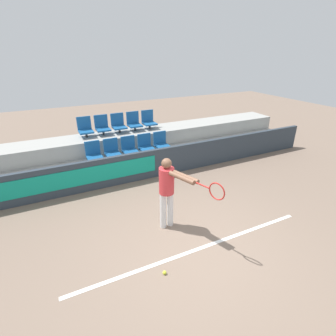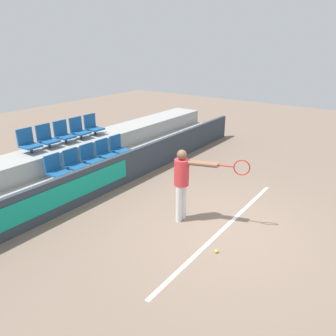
% 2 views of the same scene
% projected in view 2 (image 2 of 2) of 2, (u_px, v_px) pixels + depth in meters
% --- Properties ---
extents(ground_plane, '(30.00, 30.00, 0.00)m').
position_uv_depth(ground_plane, '(218.00, 227.00, 6.85)').
color(ground_plane, '#7A6656').
extents(court_baseline, '(5.04, 0.08, 0.01)m').
position_uv_depth(court_baseline, '(224.00, 228.00, 6.78)').
color(court_baseline, white).
rests_on(court_baseline, ground).
extents(barrier_wall, '(12.71, 0.14, 0.86)m').
position_uv_depth(barrier_wall, '(109.00, 175.00, 8.38)').
color(barrier_wall, '#2D3842').
rests_on(barrier_wall, ground).
extents(bleacher_tier_front, '(12.31, 1.03, 0.49)m').
position_uv_depth(bleacher_tier_front, '(95.00, 176.00, 8.80)').
color(bleacher_tier_front, '#9E9E99').
rests_on(bleacher_tier_front, ground).
extents(bleacher_tier_middle, '(12.31, 1.03, 0.97)m').
position_uv_depth(bleacher_tier_middle, '(69.00, 160.00, 9.28)').
color(bleacher_tier_middle, '#9E9E99').
rests_on(bleacher_tier_middle, ground).
extents(stadium_chair_0, '(0.43, 0.44, 0.61)m').
position_uv_depth(stadium_chair_0, '(56.00, 169.00, 7.88)').
color(stadium_chair_0, '#333333').
rests_on(stadium_chair_0, bleacher_tier_front).
extents(stadium_chair_1, '(0.43, 0.44, 0.61)m').
position_uv_depth(stadium_chair_1, '(74.00, 163.00, 8.28)').
color(stadium_chair_1, '#333333').
rests_on(stadium_chair_1, bleacher_tier_front).
extents(stadium_chair_2, '(0.43, 0.44, 0.61)m').
position_uv_depth(stadium_chair_2, '(90.00, 157.00, 8.69)').
color(stadium_chair_2, '#333333').
rests_on(stadium_chair_2, bleacher_tier_front).
extents(stadium_chair_3, '(0.43, 0.44, 0.61)m').
position_uv_depth(stadium_chair_3, '(105.00, 152.00, 9.09)').
color(stadium_chair_3, '#333333').
rests_on(stadium_chair_3, bleacher_tier_front).
extents(stadium_chair_4, '(0.43, 0.44, 0.61)m').
position_uv_depth(stadium_chair_4, '(118.00, 147.00, 9.50)').
color(stadium_chair_4, '#333333').
rests_on(stadium_chair_4, bleacher_tier_front).
extents(stadium_chair_5, '(0.43, 0.44, 0.61)m').
position_uv_depth(stadium_chair_5, '(28.00, 142.00, 8.27)').
color(stadium_chair_5, '#333333').
rests_on(stadium_chair_5, bleacher_tier_middle).
extents(stadium_chair_6, '(0.43, 0.44, 0.61)m').
position_uv_depth(stadium_chair_6, '(47.00, 138.00, 8.67)').
color(stadium_chair_6, '#333333').
rests_on(stadium_chair_6, bleacher_tier_middle).
extents(stadium_chair_7, '(0.43, 0.44, 0.61)m').
position_uv_depth(stadium_chair_7, '(63.00, 133.00, 9.08)').
color(stadium_chair_7, '#333333').
rests_on(stadium_chair_7, bleacher_tier_middle).
extents(stadium_chair_8, '(0.43, 0.44, 0.61)m').
position_uv_depth(stadium_chair_8, '(79.00, 129.00, 9.48)').
color(stadium_chair_8, '#333333').
rests_on(stadium_chair_8, bleacher_tier_middle).
extents(stadium_chair_9, '(0.43, 0.44, 0.61)m').
position_uv_depth(stadium_chair_9, '(93.00, 126.00, 9.89)').
color(stadium_chair_9, '#333333').
rests_on(stadium_chair_9, bleacher_tier_middle).
extents(tennis_player, '(0.61, 1.44, 1.59)m').
position_uv_depth(tennis_player, '(185.00, 178.00, 6.75)').
color(tennis_player, silver).
rests_on(tennis_player, ground).
extents(tennis_ball, '(0.07, 0.07, 0.07)m').
position_uv_depth(tennis_ball, '(216.00, 251.00, 5.99)').
color(tennis_ball, '#CCDB33').
rests_on(tennis_ball, ground).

